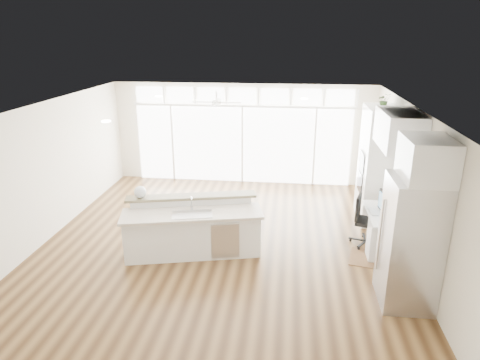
# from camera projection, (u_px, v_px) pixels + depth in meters

# --- Properties ---
(floor) EXTENTS (7.00, 8.00, 0.02)m
(floor) POSITION_uv_depth(u_px,v_px,m) (220.00, 248.00, 8.31)
(floor) COLOR #3F2813
(floor) RESTS_ON ground
(ceiling) EXTENTS (7.00, 8.00, 0.02)m
(ceiling) POSITION_uv_depth(u_px,v_px,m) (218.00, 109.00, 7.42)
(ceiling) COLOR white
(ceiling) RESTS_ON wall_back
(wall_back) EXTENTS (7.00, 0.04, 2.70)m
(wall_back) POSITION_uv_depth(u_px,v_px,m) (243.00, 134.00, 11.62)
(wall_back) COLOR silver
(wall_back) RESTS_ON floor
(wall_front) EXTENTS (7.00, 0.04, 2.70)m
(wall_front) POSITION_uv_depth(u_px,v_px,m) (151.00, 320.00, 4.11)
(wall_front) COLOR silver
(wall_front) RESTS_ON floor
(wall_left) EXTENTS (0.04, 8.00, 2.70)m
(wall_left) POSITION_uv_depth(u_px,v_px,m) (40.00, 175.00, 8.25)
(wall_left) COLOR silver
(wall_left) RESTS_ON floor
(wall_right) EXTENTS (0.04, 8.00, 2.70)m
(wall_right) POSITION_uv_depth(u_px,v_px,m) (416.00, 190.00, 7.48)
(wall_right) COLOR silver
(wall_right) RESTS_ON floor
(glass_wall) EXTENTS (5.80, 0.06, 2.08)m
(glass_wall) POSITION_uv_depth(u_px,v_px,m) (242.00, 145.00, 11.66)
(glass_wall) COLOR white
(glass_wall) RESTS_ON wall_back
(transom_row) EXTENTS (5.90, 0.06, 0.40)m
(transom_row) POSITION_uv_depth(u_px,v_px,m) (243.00, 96.00, 11.22)
(transom_row) COLOR white
(transom_row) RESTS_ON wall_back
(desk_window) EXTENTS (0.04, 0.85, 0.85)m
(desk_window) POSITION_uv_depth(u_px,v_px,m) (411.00, 174.00, 7.70)
(desk_window) COLOR white
(desk_window) RESTS_ON wall_right
(ceiling_fan) EXTENTS (1.16, 1.16, 0.32)m
(ceiling_fan) POSITION_uv_depth(u_px,v_px,m) (216.00, 98.00, 10.18)
(ceiling_fan) COLOR white
(ceiling_fan) RESTS_ON ceiling
(recessed_lights) EXTENTS (3.40, 3.00, 0.02)m
(recessed_lights) POSITION_uv_depth(u_px,v_px,m) (219.00, 108.00, 7.62)
(recessed_lights) COLOR white
(recessed_lights) RESTS_ON ceiling
(oven_cabinet) EXTENTS (0.64, 1.20, 2.50)m
(oven_cabinet) POSITION_uv_depth(u_px,v_px,m) (377.00, 165.00, 9.24)
(oven_cabinet) COLOR white
(oven_cabinet) RESTS_ON floor
(desk_nook) EXTENTS (0.72, 1.30, 0.76)m
(desk_nook) POSITION_uv_depth(u_px,v_px,m) (385.00, 232.00, 8.12)
(desk_nook) COLOR white
(desk_nook) RESTS_ON floor
(upper_cabinets) EXTENTS (0.64, 1.30, 0.64)m
(upper_cabinets) POSITION_uv_depth(u_px,v_px,m) (400.00, 130.00, 7.47)
(upper_cabinets) COLOR white
(upper_cabinets) RESTS_ON wall_right
(refrigerator) EXTENTS (0.76, 0.90, 2.00)m
(refrigerator) POSITION_uv_depth(u_px,v_px,m) (410.00, 242.00, 6.37)
(refrigerator) COLOR #B8B9BD
(refrigerator) RESTS_ON floor
(fridge_cabinet) EXTENTS (0.64, 0.90, 0.60)m
(fridge_cabinet) POSITION_uv_depth(u_px,v_px,m) (427.00, 159.00, 5.94)
(fridge_cabinet) COLOR white
(fridge_cabinet) RESTS_ON wall_right
(framed_photos) EXTENTS (0.06, 0.22, 0.80)m
(framed_photos) POSITION_uv_depth(u_px,v_px,m) (401.00, 171.00, 8.33)
(framed_photos) COLOR black
(framed_photos) RESTS_ON wall_right
(kitchen_island) EXTENTS (2.73, 1.54, 1.02)m
(kitchen_island) POSITION_uv_depth(u_px,v_px,m) (193.00, 229.00, 7.93)
(kitchen_island) COLOR white
(kitchen_island) RESTS_ON floor
(rug) EXTENTS (1.10, 0.89, 0.01)m
(rug) POSITION_uv_depth(u_px,v_px,m) (377.00, 260.00, 7.85)
(rug) COLOR #3B2312
(rug) RESTS_ON floor
(office_chair) EXTENTS (0.63, 0.60, 0.99)m
(office_chair) POSITION_uv_depth(u_px,v_px,m) (368.00, 221.00, 8.28)
(office_chair) COLOR black
(office_chair) RESTS_ON floor
(fishbowl) EXTENTS (0.27, 0.27, 0.23)m
(fishbowl) POSITION_uv_depth(u_px,v_px,m) (140.00, 192.00, 7.99)
(fishbowl) COLOR silver
(fishbowl) RESTS_ON kitchen_island
(monitor) EXTENTS (0.14, 0.52, 0.43)m
(monitor) POSITION_uv_depth(u_px,v_px,m) (384.00, 202.00, 7.93)
(monitor) COLOR black
(monitor) RESTS_ON desk_nook
(keyboard) EXTENTS (0.14, 0.33, 0.02)m
(keyboard) POSITION_uv_depth(u_px,v_px,m) (373.00, 212.00, 8.02)
(keyboard) COLOR silver
(keyboard) RESTS_ON desk_nook
(potted_plant) EXTENTS (0.27, 0.30, 0.22)m
(potted_plant) POSITION_uv_depth(u_px,v_px,m) (384.00, 102.00, 8.79)
(potted_plant) COLOR #365926
(potted_plant) RESTS_ON oven_cabinet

